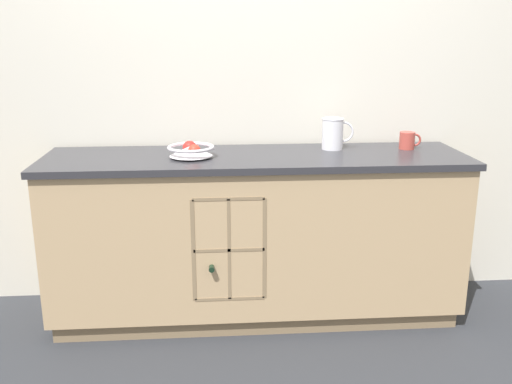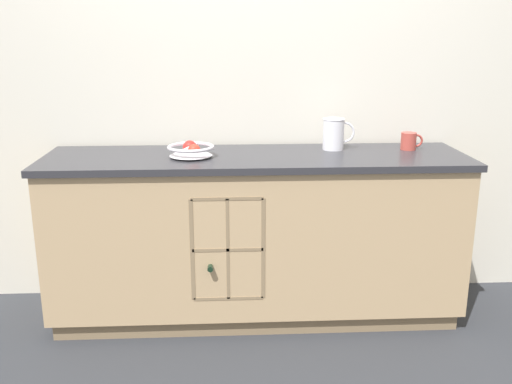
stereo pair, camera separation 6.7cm
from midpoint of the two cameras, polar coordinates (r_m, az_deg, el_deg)
The scene contains 6 objects.
ground_plane at distance 3.33m, azimuth 0.59°, elevation -11.95°, with size 14.00×14.00×0.00m, color #2D3035.
back_wall at distance 3.31m, azimuth 0.26°, elevation 11.01°, with size 4.60×0.06×2.55m, color silver.
kitchen_island at distance 3.14m, azimuth 0.59°, elevation -4.41°, with size 2.24×0.62×0.92m.
fruit_bowl at distance 2.98m, azimuth -5.88°, elevation 4.25°, with size 0.24×0.24×0.08m.
white_pitcher at distance 3.19m, azimuth 8.42°, elevation 5.84°, with size 0.18×0.12×0.17m.
ceramic_mug at distance 3.28m, azimuth 15.64°, elevation 4.92°, with size 0.12×0.08×0.10m.
Camera 2 is at (-0.16, -2.95, 1.55)m, focal length 40.00 mm.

